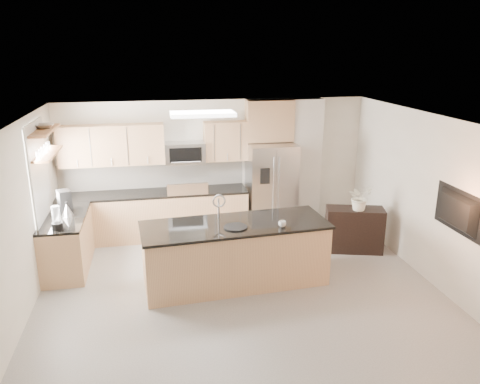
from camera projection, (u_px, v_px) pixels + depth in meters
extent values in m
plane|color=#A9A7A1|center=(248.00, 309.00, 6.63)|extent=(6.50, 6.50, 0.00)
cube|color=silver|center=(249.00, 127.00, 5.86)|extent=(6.00, 6.50, 0.02)
cube|color=white|center=(215.00, 166.00, 9.29)|extent=(6.00, 0.02, 2.60)
cube|color=white|center=(8.00, 241.00, 5.71)|extent=(0.02, 6.50, 2.60)
cube|color=white|center=(450.00, 210.00, 6.78)|extent=(0.02, 6.50, 2.60)
cube|color=tan|center=(155.00, 216.00, 9.02)|extent=(3.55, 0.65, 0.88)
cube|color=black|center=(154.00, 193.00, 8.89)|extent=(3.55, 0.66, 0.04)
cube|color=silver|center=(153.00, 175.00, 9.10)|extent=(3.55, 0.02, 0.52)
cube|color=tan|center=(68.00, 244.00, 7.76)|extent=(0.65, 1.50, 0.88)
cube|color=black|center=(64.00, 218.00, 7.62)|extent=(0.66, 1.50, 0.04)
cube|color=black|center=(187.00, 213.00, 9.13)|extent=(0.76, 0.64, 0.90)
cube|color=black|center=(187.00, 191.00, 8.99)|extent=(0.76, 0.62, 0.03)
cube|color=#B4B4B6|center=(188.00, 189.00, 8.68)|extent=(0.76, 0.04, 0.22)
cube|color=tan|center=(112.00, 145.00, 8.63)|extent=(1.92, 0.33, 0.75)
cube|color=tan|center=(225.00, 141.00, 9.01)|extent=(0.82, 0.33, 0.75)
cube|color=#B4B4B6|center=(185.00, 153.00, 8.90)|extent=(0.76, 0.40, 0.40)
cube|color=black|center=(186.00, 155.00, 8.72)|extent=(0.60, 0.02, 0.28)
cube|color=#B4B4B6|center=(271.00, 188.00, 9.25)|extent=(0.92, 0.75, 1.78)
cube|color=gray|center=(276.00, 194.00, 8.89)|extent=(0.02, 0.01, 1.69)
cube|color=black|center=(265.00, 176.00, 8.74)|extent=(0.18, 0.03, 0.30)
cube|color=beige|center=(305.00, 163.00, 9.47)|extent=(0.60, 0.30, 2.60)
cube|color=white|center=(38.00, 174.00, 7.34)|extent=(0.03, 1.05, 1.55)
cube|color=white|center=(39.00, 174.00, 7.34)|extent=(0.03, 1.15, 1.65)
cube|color=brown|center=(46.00, 154.00, 7.37)|extent=(0.30, 1.20, 0.04)
cube|color=brown|center=(44.00, 130.00, 7.26)|extent=(0.30, 1.20, 0.04)
cube|color=white|center=(203.00, 114.00, 7.30)|extent=(1.00, 0.50, 0.06)
cube|color=tan|center=(235.00, 254.00, 7.27)|extent=(2.85, 1.16, 0.94)
cube|color=black|center=(235.00, 225.00, 7.13)|extent=(2.92, 1.23, 0.04)
cube|color=black|center=(221.00, 227.00, 7.09)|extent=(0.59, 0.43, 0.01)
cylinder|color=#B4B4B6|center=(219.00, 209.00, 7.25)|extent=(0.03, 0.03, 0.34)
torus|color=#B4B4B6|center=(219.00, 201.00, 7.15)|extent=(0.21, 0.03, 0.21)
cube|color=black|center=(354.00, 230.00, 8.44)|extent=(1.09, 0.68, 0.81)
imported|color=white|center=(282.00, 224.00, 6.99)|extent=(0.13, 0.13, 0.09)
cylinder|color=black|center=(236.00, 227.00, 6.96)|extent=(0.43, 0.43, 0.02)
cylinder|color=black|center=(57.00, 226.00, 7.05)|extent=(0.16, 0.16, 0.11)
cylinder|color=silver|center=(56.00, 215.00, 6.99)|extent=(0.12, 0.12, 0.26)
cone|color=#B4B4B6|center=(67.00, 210.00, 7.61)|extent=(0.19, 0.19, 0.21)
cylinder|color=black|center=(66.00, 203.00, 7.57)|extent=(0.04, 0.04, 0.04)
cube|color=black|center=(65.00, 201.00, 7.81)|extent=(0.27, 0.29, 0.36)
cylinder|color=#B4B4B6|center=(65.00, 207.00, 7.78)|extent=(0.12, 0.12, 0.13)
imported|color=#B4B4B6|center=(44.00, 125.00, 7.32)|extent=(0.47, 0.47, 0.09)
imported|color=white|center=(361.00, 191.00, 8.15)|extent=(0.76, 0.71, 0.70)
imported|color=black|center=(454.00, 212.00, 6.56)|extent=(0.14, 1.08, 0.62)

